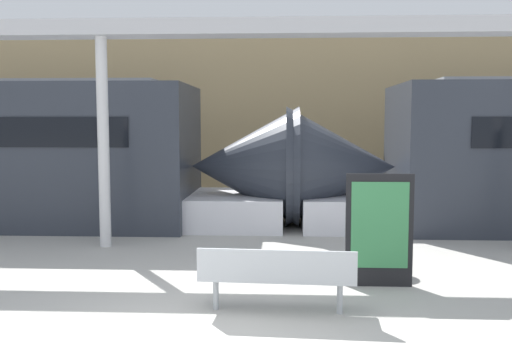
% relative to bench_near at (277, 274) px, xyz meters
% --- Properties ---
extents(ground_plane, '(60.00, 60.00, 0.00)m').
position_rel_bench_near_xyz_m(ground_plane, '(-0.82, -0.96, -0.49)').
color(ground_plane, '#B2AFA8').
extents(station_wall, '(56.00, 0.20, 5.00)m').
position_rel_bench_near_xyz_m(station_wall, '(-0.82, 10.23, 2.01)').
color(station_wall, tan).
rests_on(station_wall, ground_plane).
extents(bench_near, '(1.90, 0.55, 0.80)m').
position_rel_bench_near_xyz_m(bench_near, '(0.00, 0.00, 0.00)').
color(bench_near, '#ADB2B7').
rests_on(bench_near, ground_plane).
extents(trash_bin, '(0.57, 0.57, 0.82)m').
position_rel_bench_near_xyz_m(trash_bin, '(1.34, 2.24, -0.07)').
color(trash_bin, '#4C4F54').
rests_on(trash_bin, ground_plane).
extents(poster_board, '(0.93, 0.07, 1.58)m').
position_rel_bench_near_xyz_m(poster_board, '(1.40, 1.22, 0.31)').
color(poster_board, black).
rests_on(poster_board, ground_plane).
extents(support_column_near, '(0.21, 0.21, 3.81)m').
position_rel_bench_near_xyz_m(support_column_near, '(-3.21, 3.58, 1.42)').
color(support_column_near, silver).
rests_on(support_column_near, ground_plane).
extents(canopy_beam, '(28.00, 0.60, 0.28)m').
position_rel_bench_near_xyz_m(canopy_beam, '(-3.21, 3.58, 3.46)').
color(canopy_beam, '#B7B7BC').
rests_on(canopy_beam, support_column_near).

